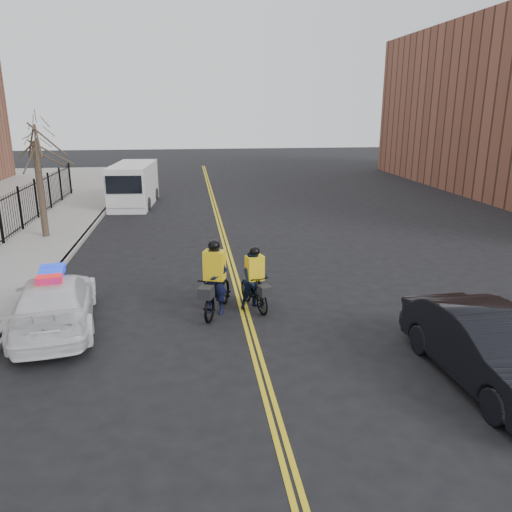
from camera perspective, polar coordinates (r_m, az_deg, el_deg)
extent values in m
plane|color=black|center=(13.09, -0.88, -7.93)|extent=(120.00, 120.00, 0.00)
cube|color=gold|center=(20.61, -3.70, 1.24)|extent=(0.10, 60.00, 0.01)
cube|color=gold|center=(20.62, -3.26, 1.26)|extent=(0.10, 60.00, 0.01)
cube|color=gray|center=(21.44, -23.89, 0.63)|extent=(3.00, 60.00, 0.15)
cube|color=gray|center=(21.06, -19.98, 0.79)|extent=(0.20, 60.00, 0.15)
cylinder|color=#3C2F23|center=(22.95, -23.40, 6.97)|extent=(0.28, 0.28, 4.00)
imported|color=white|center=(13.72, -22.02, -4.93)|extent=(2.63, 4.98, 1.38)
cube|color=#0C26CC|center=(13.47, -22.37, -1.88)|extent=(0.76, 1.33, 0.16)
imported|color=black|center=(11.28, 24.99, -9.55)|extent=(1.84, 4.68, 1.52)
cube|color=white|center=(30.00, -13.79, 7.93)|extent=(2.46, 5.73, 2.38)
cube|color=white|center=(27.67, -14.62, 6.75)|extent=(2.07, 0.97, 1.24)
cube|color=black|center=(27.17, -14.87, 7.89)|extent=(1.87, 0.23, 0.93)
cylinder|color=black|center=(28.72, -16.18, 5.71)|extent=(0.31, 0.74, 0.73)
cylinder|color=black|center=(28.36, -12.28, 5.85)|extent=(0.31, 0.74, 0.73)
cylinder|color=black|center=(31.92, -14.94, 6.83)|extent=(0.31, 0.74, 0.73)
cylinder|color=black|center=(31.59, -11.41, 6.96)|extent=(0.31, 0.74, 0.73)
imported|color=black|center=(13.72, -4.69, -4.31)|extent=(1.44, 2.24, 1.11)
imported|color=black|center=(13.58, -4.73, -2.74)|extent=(0.81, 0.67, 1.91)
cube|color=yellow|center=(13.45, -4.77, -1.05)|extent=(0.64, 0.54, 0.80)
sphere|color=black|center=(13.30, -4.83, 1.19)|extent=(0.32, 0.32, 0.32)
cube|color=black|center=(12.95, -5.72, -4.16)|extent=(0.46, 0.49, 0.30)
imported|color=black|center=(13.97, -0.15, -3.95)|extent=(1.01, 1.85, 1.07)
imported|color=black|center=(13.87, -0.15, -2.82)|extent=(0.95, 0.84, 1.66)
cube|color=yellow|center=(13.75, -0.15, -1.39)|extent=(0.55, 0.45, 0.70)
sphere|color=black|center=(13.62, -0.15, 0.51)|extent=(0.28, 0.28, 0.28)
cube|color=black|center=(13.35, 1.00, -3.96)|extent=(0.39, 0.42, 0.26)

